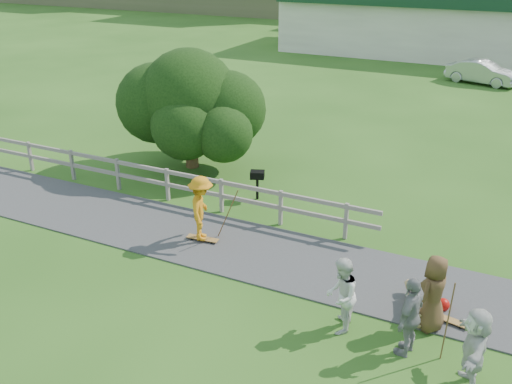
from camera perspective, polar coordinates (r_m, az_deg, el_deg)
ground at (r=14.46m, az=-2.91°, el=-8.60°), size 260.00×260.00×0.00m
path at (r=15.59m, az=-0.24°, el=-5.90°), size 34.00×3.00×0.04m
fence at (r=18.88m, az=-10.43°, el=1.55°), size 15.05×0.10×1.10m
skater_rider at (r=15.74m, az=-5.48°, el=-1.98°), size 1.12×1.38×1.86m
skater_fallen at (r=13.60m, az=15.51°, el=-10.45°), size 1.59×0.78×0.56m
spectator_a at (r=12.39m, az=8.51°, el=-10.21°), size 0.79×0.94×1.73m
spectator_b at (r=12.03m, az=15.17°, el=-11.92°), size 0.63×1.10×1.77m
spectator_c at (r=12.86m, az=17.33°, el=-9.68°), size 0.85×1.01×1.76m
spectator_d at (r=11.63m, az=20.96°, el=-14.39°), size 0.75×1.63×1.69m
car_silver at (r=36.83m, az=21.67°, el=11.06°), size 4.34×2.50×1.35m
tree at (r=21.00m, az=-6.57°, el=6.69°), size 5.59×5.59×3.25m
bbq at (r=18.48m, az=0.13°, el=0.68°), size 0.54×0.48×0.98m
longboard_rider at (r=16.14m, az=-5.36°, el=-4.78°), size 0.95×0.31×0.10m
longboard_fallen at (r=13.58m, az=18.67°, el=-12.15°), size 0.89×0.37×0.10m
helmet at (r=13.91m, az=18.19°, el=-10.63°), size 0.30×0.30×0.30m
pole_rider at (r=15.80m, az=-2.86°, el=-2.01°), size 0.03×0.03×1.75m
pole_spec_left at (r=12.05m, az=18.61°, el=-12.21°), size 0.03×0.03×1.81m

